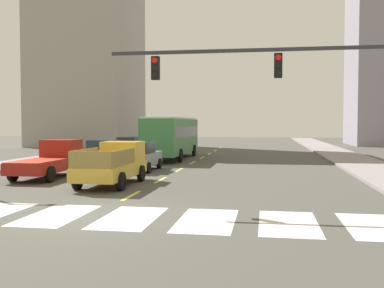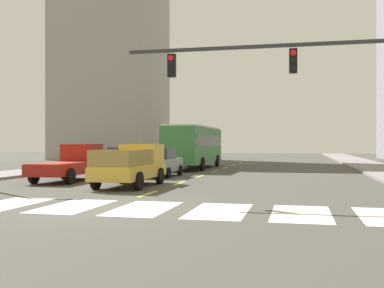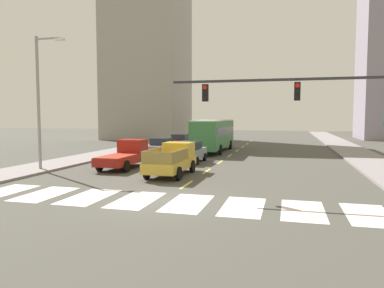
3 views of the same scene
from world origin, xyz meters
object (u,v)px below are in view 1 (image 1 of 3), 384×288
Objects in this scene: sedan_near_left at (103,152)px; traffic_signal_gantry at (316,82)px; pickup_stakebed at (115,164)px; pickup_dark at (51,160)px; sedan_far at (139,156)px; city_bus at (172,135)px; sedan_near_right at (130,147)px.

traffic_signal_gantry is at bearing -44.73° from sedan_near_left.
sedan_near_left is (-4.16, 9.62, -0.08)m from pickup_stakebed.
pickup_dark is (-4.22, 2.04, -0.02)m from pickup_stakebed.
pickup_stakebed is 6.02m from sedan_far.
pickup_stakebed is 1.18× the size of sedan_near_left.
city_bus is 2.45× the size of sedan_near_left.
sedan_near_left is 1.00× the size of sedan_far.
sedan_near_left is at bearing -84.82° from sedan_near_right.
city_bus reaches higher than sedan_far.
pickup_dark is 7.58m from sedan_near_left.
traffic_signal_gantry reaches higher than sedan_near_left.
sedan_near_right is 1.00× the size of sedan_far.
traffic_signal_gantry reaches higher than city_bus.
pickup_stakebed is at bearing 153.52° from traffic_signal_gantry.
pickup_stakebed reaches higher than sedan_near_right.
city_bus is at bearing 90.90° from pickup_stakebed.
sedan_near_left is (0.06, 7.58, -0.06)m from pickup_dark.
sedan_near_left is 1.00× the size of sedan_near_right.
pickup_dark reaches higher than sedan_near_left.
pickup_dark is at bearing -87.82° from sedan_near_left.
city_bus is at bearing 71.60° from pickup_dark.
traffic_signal_gantry is at bearing -48.25° from sedan_far.
pickup_dark reaches higher than sedan_near_right.
city_bus is at bearing -20.37° from sedan_near_right.
pickup_stakebed is 10.27m from traffic_signal_gantry.
sedan_near_right is 0.40× the size of traffic_signal_gantry.
city_bus reaches higher than pickup_dark.
traffic_signal_gantry is (12.91, -6.37, 3.35)m from pickup_dark.
sedan_far is at bearing 131.74° from traffic_signal_gantry.
traffic_signal_gantry reaches higher than sedan_far.
sedan_near_left is at bearing 135.11° from sedan_far.
sedan_near_left is at bearing -124.85° from city_bus.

